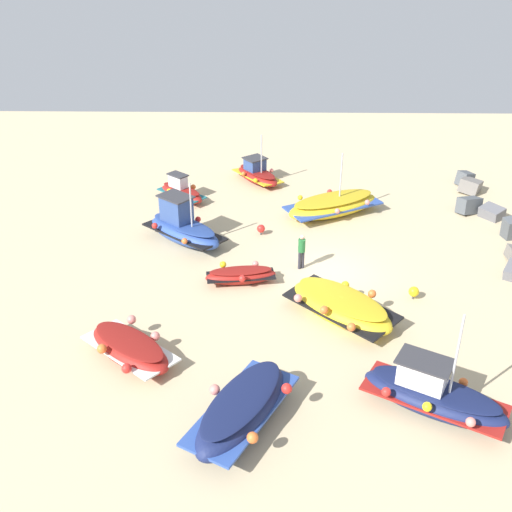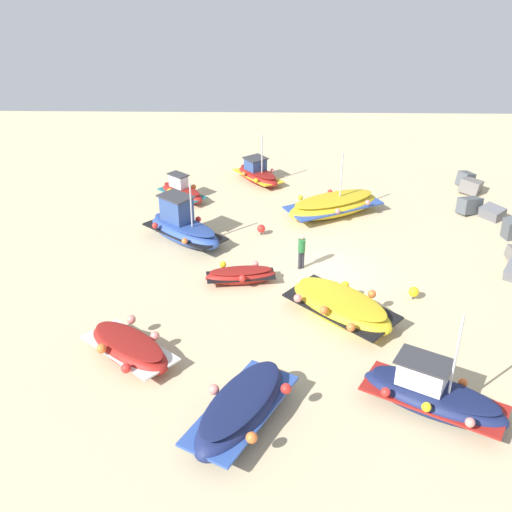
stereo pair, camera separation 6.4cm
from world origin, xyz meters
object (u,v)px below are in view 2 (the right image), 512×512
(fishing_boat_1, at_px, (333,205))
(mooring_buoy_0, at_px, (261,229))
(fishing_boat_7, at_px, (183,228))
(person_walking, at_px, (302,249))
(fishing_boat_5, at_px, (258,174))
(fishing_boat_3, at_px, (241,275))
(fishing_boat_4, at_px, (129,348))
(fishing_boat_6, at_px, (241,409))
(fishing_boat_8, at_px, (432,394))
(fishing_boat_2, at_px, (341,306))
(fishing_boat_0, at_px, (182,192))
(mooring_buoy_1, at_px, (414,292))

(fishing_boat_1, bearing_deg, mooring_buoy_0, 4.93)
(fishing_boat_7, distance_m, person_walking, 6.18)
(fishing_boat_1, xyz_separation_m, fishing_boat_5, (-4.55, -4.11, -0.04))
(fishing_boat_3, height_order, person_walking, person_walking)
(fishing_boat_4, bearing_deg, fishing_boat_7, -54.76)
(fishing_boat_1, bearing_deg, fishing_boat_6, 46.73)
(person_walking, bearing_deg, fishing_boat_4, -66.95)
(fishing_boat_3, relative_size, fishing_boat_8, 0.65)
(fishing_boat_2, height_order, fishing_boat_3, fishing_boat_2)
(fishing_boat_0, xyz_separation_m, fishing_boat_3, (8.87, 3.68, -0.13))
(fishing_boat_4, height_order, person_walking, person_walking)
(fishing_boat_5, distance_m, fishing_boat_8, 20.30)
(fishing_boat_1, bearing_deg, person_walking, 43.23)
(fishing_boat_3, distance_m, fishing_boat_5, 11.65)
(fishing_boat_8, bearing_deg, fishing_boat_3, -20.93)
(fishing_boat_1, distance_m, fishing_boat_6, 16.26)
(fishing_boat_7, relative_size, mooring_buoy_0, 8.27)
(fishing_boat_5, relative_size, fishing_boat_7, 0.80)
(fishing_boat_3, bearing_deg, fishing_boat_0, 104.28)
(fishing_boat_5, distance_m, mooring_buoy_0, 7.03)
(mooring_buoy_0, bearing_deg, fishing_boat_0, -133.33)
(fishing_boat_6, height_order, person_walking, person_walking)
(fishing_boat_4, distance_m, mooring_buoy_0, 10.97)
(fishing_boat_0, distance_m, fishing_boat_7, 5.09)
(fishing_boat_0, relative_size, fishing_boat_7, 0.68)
(fishing_boat_5, relative_size, mooring_buoy_1, 6.40)
(fishing_boat_3, height_order, fishing_boat_8, fishing_boat_8)
(fishing_boat_7, bearing_deg, mooring_buoy_1, -166.54)
(fishing_boat_1, height_order, fishing_boat_7, fishing_boat_1)
(mooring_buoy_1, bearing_deg, fishing_boat_0, -132.62)
(fishing_boat_0, xyz_separation_m, fishing_boat_6, (17.47, 4.06, 0.14))
(fishing_boat_6, xyz_separation_m, fishing_boat_7, (-12.44, -3.33, 0.10))
(mooring_buoy_0, bearing_deg, fishing_boat_1, 123.01)
(fishing_boat_4, distance_m, person_walking, 9.27)
(fishing_boat_1, distance_m, fishing_boat_5, 6.13)
(fishing_boat_8, bearing_deg, fishing_boat_0, -29.33)
(fishing_boat_0, bearing_deg, fishing_boat_2, 164.51)
(fishing_boat_6, bearing_deg, fishing_boat_8, 126.25)
(fishing_boat_2, xyz_separation_m, fishing_boat_4, (2.75, -7.84, -0.07))
(fishing_boat_0, relative_size, mooring_buoy_0, 5.59)
(fishing_boat_3, bearing_deg, fishing_boat_2, -40.70)
(fishing_boat_3, xyz_separation_m, mooring_buoy_1, (1.18, 7.24, -0.02))
(fishing_boat_1, relative_size, fishing_boat_4, 1.42)
(fishing_boat_4, xyz_separation_m, person_walking, (-6.64, 6.45, 0.51))
(person_walking, relative_size, mooring_buoy_0, 3.11)
(fishing_boat_2, bearing_deg, fishing_boat_8, 158.93)
(fishing_boat_5, distance_m, person_walking, 10.57)
(fishing_boat_4, xyz_separation_m, fishing_boat_7, (-9.18, 0.82, 0.27))
(fishing_boat_3, xyz_separation_m, fishing_boat_6, (8.60, 0.38, 0.28))
(fishing_boat_6, distance_m, mooring_buoy_1, 10.11)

